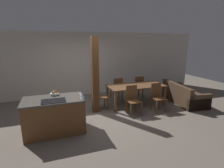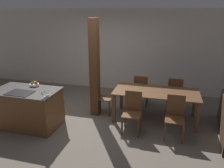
{
  "view_description": "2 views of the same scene",
  "coord_description": "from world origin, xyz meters",
  "px_view_note": "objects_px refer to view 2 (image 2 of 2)",
  "views": [
    {
      "loc": [
        -1.23,
        -4.99,
        2.28
      ],
      "look_at": [
        0.6,
        0.2,
        0.95
      ],
      "focal_mm": 28.0,
      "sensor_mm": 36.0,
      "label": 1
    },
    {
      "loc": [
        1.87,
        -4.58,
        2.62
      ],
      "look_at": [
        0.6,
        0.2,
        0.95
      ],
      "focal_mm": 35.0,
      "sensor_mm": 36.0,
      "label": 2
    }
  ],
  "objects_px": {
    "fruit_bowl": "(34,84)",
    "wine_glass_middle": "(45,91)",
    "dining_chair_near_left": "(132,111)",
    "dining_chair_head_end": "(102,96)",
    "dining_chair_far_right": "(175,93)",
    "dining_table": "(156,94)",
    "timber_post": "(95,69)",
    "wine_glass_far": "(47,90)",
    "kitchen_island": "(28,108)",
    "wine_glass_near": "(42,93)",
    "dining_chair_near_right": "(175,116)",
    "dining_chair_far_left": "(141,90)"
  },
  "relations": [
    {
      "from": "dining_chair_near_left",
      "to": "dining_chair_far_right",
      "type": "bearing_deg",
      "value": 56.91
    },
    {
      "from": "kitchen_island",
      "to": "wine_glass_middle",
      "type": "relative_size",
      "value": 9.61
    },
    {
      "from": "dining_chair_far_left",
      "to": "dining_chair_far_right",
      "type": "bearing_deg",
      "value": -180.0
    },
    {
      "from": "dining_chair_near_right",
      "to": "timber_post",
      "type": "height_order",
      "value": "timber_post"
    },
    {
      "from": "dining_chair_head_end",
      "to": "timber_post",
      "type": "xyz_separation_m",
      "value": [
        -0.14,
        -0.11,
        0.75
      ]
    },
    {
      "from": "kitchen_island",
      "to": "dining_chair_far_right",
      "type": "height_order",
      "value": "dining_chair_far_right"
    },
    {
      "from": "wine_glass_far",
      "to": "dining_chair_head_end",
      "type": "xyz_separation_m",
      "value": [
        0.81,
        1.26,
        -0.54
      ]
    },
    {
      "from": "wine_glass_middle",
      "to": "wine_glass_far",
      "type": "distance_m",
      "value": 0.09
    },
    {
      "from": "wine_glass_far",
      "to": "dining_chair_near_left",
      "type": "bearing_deg",
      "value": 17.71
    },
    {
      "from": "fruit_bowl",
      "to": "dining_chair_head_end",
      "type": "height_order",
      "value": "fruit_bowl"
    },
    {
      "from": "dining_chair_far_left",
      "to": "dining_chair_far_right",
      "type": "xyz_separation_m",
      "value": [
        0.92,
        0.0,
        0.0
      ]
    },
    {
      "from": "kitchen_island",
      "to": "dining_chair_far_right",
      "type": "xyz_separation_m",
      "value": [
        3.33,
        1.8,
        0.03
      ]
    },
    {
      "from": "fruit_bowl",
      "to": "dining_chair_far_right",
      "type": "height_order",
      "value": "fruit_bowl"
    },
    {
      "from": "dining_chair_far_right",
      "to": "dining_chair_head_end",
      "type": "bearing_deg",
      "value": 20.8
    },
    {
      "from": "kitchen_island",
      "to": "wine_glass_far",
      "type": "xyz_separation_m",
      "value": [
        0.67,
        -0.17,
        0.57
      ]
    },
    {
      "from": "dining_chair_head_end",
      "to": "wine_glass_near",
      "type": "bearing_deg",
      "value": 150.91
    },
    {
      "from": "fruit_bowl",
      "to": "wine_glass_middle",
      "type": "xyz_separation_m",
      "value": [
        0.63,
        -0.56,
        0.08
      ]
    },
    {
      "from": "wine_glass_middle",
      "to": "dining_chair_head_end",
      "type": "relative_size",
      "value": 0.17
    },
    {
      "from": "wine_glass_near",
      "to": "dining_chair_near_left",
      "type": "relative_size",
      "value": 0.17
    },
    {
      "from": "fruit_bowl",
      "to": "dining_table",
      "type": "xyz_separation_m",
      "value": [
        2.83,
        0.8,
        -0.28
      ]
    },
    {
      "from": "wine_glass_far",
      "to": "dining_chair_near_right",
      "type": "distance_m",
      "value": 2.77
    },
    {
      "from": "dining_chair_far_right",
      "to": "dining_chair_head_end",
      "type": "height_order",
      "value": "same"
    },
    {
      "from": "wine_glass_middle",
      "to": "kitchen_island",
      "type": "bearing_deg",
      "value": 158.58
    },
    {
      "from": "dining_chair_near_left",
      "to": "dining_chair_head_end",
      "type": "relative_size",
      "value": 1.0
    },
    {
      "from": "wine_glass_middle",
      "to": "dining_chair_near_left",
      "type": "bearing_deg",
      "value": 20.48
    },
    {
      "from": "fruit_bowl",
      "to": "timber_post",
      "type": "height_order",
      "value": "timber_post"
    },
    {
      "from": "fruit_bowl",
      "to": "dining_chair_head_end",
      "type": "distance_m",
      "value": 1.7
    },
    {
      "from": "kitchen_island",
      "to": "wine_glass_near",
      "type": "xyz_separation_m",
      "value": [
        0.67,
        -0.36,
        0.57
      ]
    },
    {
      "from": "fruit_bowl",
      "to": "wine_glass_near",
      "type": "height_order",
      "value": "wine_glass_near"
    },
    {
      "from": "kitchen_island",
      "to": "timber_post",
      "type": "distance_m",
      "value": 1.83
    },
    {
      "from": "dining_chair_far_right",
      "to": "kitchen_island",
      "type": "bearing_deg",
      "value": 28.39
    },
    {
      "from": "dining_chair_far_left",
      "to": "dining_chair_head_end",
      "type": "xyz_separation_m",
      "value": [
        -0.94,
        -0.71,
        0.0
      ]
    },
    {
      "from": "kitchen_island",
      "to": "timber_post",
      "type": "height_order",
      "value": "timber_post"
    },
    {
      "from": "wine_glass_middle",
      "to": "dining_table",
      "type": "distance_m",
      "value": 2.61
    },
    {
      "from": "fruit_bowl",
      "to": "dining_chair_near_left",
      "type": "distance_m",
      "value": 2.42
    },
    {
      "from": "dining_chair_far_left",
      "to": "wine_glass_far",
      "type": "bearing_deg",
      "value": 48.44
    },
    {
      "from": "fruit_bowl",
      "to": "wine_glass_middle",
      "type": "height_order",
      "value": "wine_glass_middle"
    },
    {
      "from": "fruit_bowl",
      "to": "dining_chair_far_left",
      "type": "bearing_deg",
      "value": 32.35
    },
    {
      "from": "dining_table",
      "to": "timber_post",
      "type": "relative_size",
      "value": 0.83
    },
    {
      "from": "dining_chair_near_left",
      "to": "dining_chair_near_right",
      "type": "relative_size",
      "value": 1.0
    },
    {
      "from": "wine_glass_far",
      "to": "dining_chair_near_right",
      "type": "height_order",
      "value": "wine_glass_far"
    },
    {
      "from": "kitchen_island",
      "to": "dining_chair_far_right",
      "type": "distance_m",
      "value": 3.79
    },
    {
      "from": "dining_table",
      "to": "dining_chair_head_end",
      "type": "bearing_deg",
      "value": 180.0
    },
    {
      "from": "wine_glass_far",
      "to": "dining_chair_head_end",
      "type": "bearing_deg",
      "value": 57.4
    },
    {
      "from": "wine_glass_far",
      "to": "dining_chair_far_right",
      "type": "height_order",
      "value": "wine_glass_far"
    },
    {
      "from": "dining_chair_far_left",
      "to": "dining_chair_near_left",
      "type": "bearing_deg",
      "value": 90.0
    },
    {
      "from": "kitchen_island",
      "to": "dining_table",
      "type": "relative_size",
      "value": 0.73
    },
    {
      "from": "fruit_bowl",
      "to": "dining_table",
      "type": "distance_m",
      "value": 2.95
    },
    {
      "from": "dining_chair_far_right",
      "to": "timber_post",
      "type": "bearing_deg",
      "value": 22.13
    },
    {
      "from": "timber_post",
      "to": "wine_glass_near",
      "type": "bearing_deg",
      "value": -116.33
    }
  ]
}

